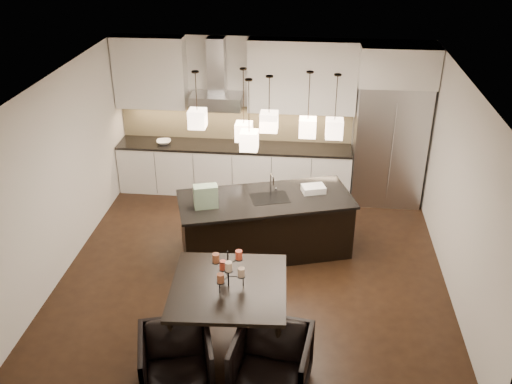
# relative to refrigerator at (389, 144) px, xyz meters

# --- Properties ---
(floor) EXTENTS (5.50, 5.50, 0.02)m
(floor) POSITION_rel_refrigerator_xyz_m (-2.10, -2.38, -1.08)
(floor) COLOR black
(floor) RESTS_ON ground
(ceiling) EXTENTS (5.50, 5.50, 0.02)m
(ceiling) POSITION_rel_refrigerator_xyz_m (-2.10, -2.38, 1.73)
(ceiling) COLOR white
(ceiling) RESTS_ON wall_back
(wall_back) EXTENTS (5.50, 0.02, 2.80)m
(wall_back) POSITION_rel_refrigerator_xyz_m (-2.10, 0.38, 0.32)
(wall_back) COLOR silver
(wall_back) RESTS_ON ground
(wall_front) EXTENTS (5.50, 0.02, 2.80)m
(wall_front) POSITION_rel_refrigerator_xyz_m (-2.10, -5.14, 0.32)
(wall_front) COLOR silver
(wall_front) RESTS_ON ground
(wall_left) EXTENTS (0.02, 5.50, 2.80)m
(wall_left) POSITION_rel_refrigerator_xyz_m (-4.86, -2.38, 0.32)
(wall_left) COLOR silver
(wall_left) RESTS_ON ground
(wall_right) EXTENTS (0.02, 5.50, 2.80)m
(wall_right) POSITION_rel_refrigerator_xyz_m (0.66, -2.38, 0.32)
(wall_right) COLOR silver
(wall_right) RESTS_ON ground
(refrigerator) EXTENTS (1.20, 0.72, 2.15)m
(refrigerator) POSITION_rel_refrigerator_xyz_m (0.00, 0.00, 0.00)
(refrigerator) COLOR #B7B7BA
(refrigerator) RESTS_ON floor
(fridge_panel) EXTENTS (1.26, 0.72, 0.65)m
(fridge_panel) POSITION_rel_refrigerator_xyz_m (0.00, 0.00, 1.40)
(fridge_panel) COLOR silver
(fridge_panel) RESTS_ON refrigerator
(lower_cabinets) EXTENTS (4.21, 0.62, 0.88)m
(lower_cabinets) POSITION_rel_refrigerator_xyz_m (-2.73, 0.05, -0.64)
(lower_cabinets) COLOR silver
(lower_cabinets) RESTS_ON floor
(countertop) EXTENTS (4.21, 0.66, 0.04)m
(countertop) POSITION_rel_refrigerator_xyz_m (-2.73, 0.05, -0.17)
(countertop) COLOR black
(countertop) RESTS_ON lower_cabinets
(backsplash) EXTENTS (4.21, 0.02, 0.63)m
(backsplash) POSITION_rel_refrigerator_xyz_m (-2.73, 0.35, 0.16)
(backsplash) COLOR tan
(backsplash) RESTS_ON countertop
(upper_cab_left) EXTENTS (1.25, 0.35, 1.25)m
(upper_cab_left) POSITION_rel_refrigerator_xyz_m (-4.20, 0.19, 1.10)
(upper_cab_left) COLOR silver
(upper_cab_left) RESTS_ON wall_back
(upper_cab_right) EXTENTS (1.85, 0.35, 1.25)m
(upper_cab_right) POSITION_rel_refrigerator_xyz_m (-1.55, 0.19, 1.10)
(upper_cab_right) COLOR silver
(upper_cab_right) RESTS_ON wall_back
(hood_canopy) EXTENTS (0.90, 0.52, 0.24)m
(hood_canopy) POSITION_rel_refrigerator_xyz_m (-3.03, 0.10, 0.65)
(hood_canopy) COLOR #B7B7BA
(hood_canopy) RESTS_ON wall_back
(hood_chimney) EXTENTS (0.30, 0.28, 0.96)m
(hood_chimney) POSITION_rel_refrigerator_xyz_m (-3.03, 0.21, 1.24)
(hood_chimney) COLOR #B7B7BA
(hood_chimney) RESTS_ON hood_canopy
(fruit_bowl) EXTENTS (0.31, 0.31, 0.06)m
(fruit_bowl) POSITION_rel_refrigerator_xyz_m (-4.00, 0.00, -0.12)
(fruit_bowl) COLOR silver
(fruit_bowl) RESTS_ON countertop
(island_body) EXTENTS (2.67, 1.68, 0.88)m
(island_body) POSITION_rel_refrigerator_xyz_m (-1.99, -1.91, -0.64)
(island_body) COLOR black
(island_body) RESTS_ON floor
(island_top) EXTENTS (2.77, 1.78, 0.04)m
(island_top) POSITION_rel_refrigerator_xyz_m (-1.99, -1.91, -0.18)
(island_top) COLOR black
(island_top) RESTS_ON island_body
(faucet) EXTENTS (0.17, 0.26, 0.38)m
(faucet) POSITION_rel_refrigerator_xyz_m (-1.92, -1.79, 0.03)
(faucet) COLOR silver
(faucet) RESTS_ON island_top
(tote_bag) EXTENTS (0.38, 0.27, 0.34)m
(tote_bag) POSITION_rel_refrigerator_xyz_m (-2.81, -2.27, 0.01)
(tote_bag) COLOR #154F25
(tote_bag) RESTS_ON island_top
(food_container) EXTENTS (0.39, 0.33, 0.10)m
(food_container) POSITION_rel_refrigerator_xyz_m (-1.28, -1.64, -0.11)
(food_container) COLOR silver
(food_container) RESTS_ON island_top
(dining_table) EXTENTS (1.43, 1.43, 0.81)m
(dining_table) POSITION_rel_refrigerator_xyz_m (-2.24, -3.96, -0.67)
(dining_table) COLOR black
(dining_table) RESTS_ON floor
(candelabra) EXTENTS (0.41, 0.41, 0.48)m
(candelabra) POSITION_rel_refrigerator_xyz_m (-2.24, -3.96, -0.02)
(candelabra) COLOR black
(candelabra) RESTS_ON dining_table
(candle_a) EXTENTS (0.09, 0.09, 0.11)m
(candle_a) POSITION_rel_refrigerator_xyz_m (-2.09, -3.95, -0.07)
(candle_a) COLOR beige
(candle_a) RESTS_ON candelabra
(candle_b) EXTENTS (0.09, 0.09, 0.11)m
(candle_b) POSITION_rel_refrigerator_xyz_m (-2.33, -3.83, -0.07)
(candle_b) COLOR #D94B32
(candle_b) RESTS_ON candelabra
(candle_c) EXTENTS (0.09, 0.09, 0.11)m
(candle_c) POSITION_rel_refrigerator_xyz_m (-2.31, -4.09, -0.07)
(candle_c) COLOR brown
(candle_c) RESTS_ON candelabra
(candle_d) EXTENTS (0.09, 0.09, 0.11)m
(candle_d) POSITION_rel_refrigerator_xyz_m (-2.13, -3.85, 0.11)
(candle_d) COLOR #D94B32
(candle_d) RESTS_ON candelabra
(candle_e) EXTENTS (0.09, 0.09, 0.11)m
(candle_e) POSITION_rel_refrigerator_xyz_m (-2.39, -3.94, 0.11)
(candle_e) COLOR brown
(candle_e) RESTS_ON candelabra
(candle_f) EXTENTS (0.09, 0.09, 0.11)m
(candle_f) POSITION_rel_refrigerator_xyz_m (-2.22, -4.10, 0.11)
(candle_f) COLOR beige
(candle_f) RESTS_ON candelabra
(armchair_left) EXTENTS (0.96, 0.98, 0.73)m
(armchair_left) POSITION_rel_refrigerator_xyz_m (-2.71, -4.80, -0.71)
(armchair_left) COLOR black
(armchair_left) RESTS_ON floor
(armchair_right) EXTENTS (0.92, 0.94, 0.76)m
(armchair_right) POSITION_rel_refrigerator_xyz_m (-1.67, -4.74, -0.69)
(armchair_right) COLOR black
(armchair_right) RESTS_ON floor
(pendant_a) EXTENTS (0.24, 0.24, 0.26)m
(pendant_a) POSITION_rel_refrigerator_xyz_m (-2.96, -1.90, 1.05)
(pendant_a) COLOR #FCD8B5
(pendant_a) RESTS_ON ceiling
(pendant_b) EXTENTS (0.24, 0.24, 0.26)m
(pendant_b) POSITION_rel_refrigerator_xyz_m (-2.33, -1.68, 0.80)
(pendant_b) COLOR #FCD8B5
(pendant_b) RESTS_ON ceiling
(pendant_c) EXTENTS (0.24, 0.24, 0.26)m
(pendant_c) POSITION_rel_refrigerator_xyz_m (-1.94, -2.02, 1.09)
(pendant_c) COLOR #FCD8B5
(pendant_c) RESTS_ON ceiling
(pendant_d) EXTENTS (0.24, 0.24, 0.26)m
(pendant_d) POSITION_rel_refrigerator_xyz_m (-1.41, -1.75, 0.92)
(pendant_d) COLOR #FCD8B5
(pendant_d) RESTS_ON ceiling
(pendant_e) EXTENTS (0.24, 0.24, 0.26)m
(pendant_e) POSITION_rel_refrigerator_xyz_m (-1.04, -1.85, 0.95)
(pendant_e) COLOR #FCD8B5
(pendant_e) RESTS_ON ceiling
(pendant_f) EXTENTS (0.24, 0.24, 0.26)m
(pendant_f) POSITION_rel_refrigerator_xyz_m (-2.19, -2.20, 0.87)
(pendant_f) COLOR #FCD8B5
(pendant_f) RESTS_ON ceiling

